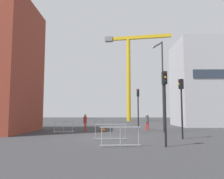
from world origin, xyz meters
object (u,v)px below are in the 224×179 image
at_px(traffic_light_corner, 165,96).
at_px(pedestrian_walking, 85,121).
at_px(streetlamp_tall, 162,79).
at_px(construction_crane, 130,64).
at_px(traffic_light_verge, 181,99).
at_px(traffic_cone_on_verge, 103,128).
at_px(traffic_light_median, 138,103).
at_px(traffic_light_near, 164,106).
at_px(pedestrian_waiting, 147,121).

bearing_deg(traffic_light_corner, pedestrian_walking, 117.89).
bearing_deg(streetlamp_tall, construction_crane, 91.71).
bearing_deg(traffic_light_corner, construction_crane, 88.69).
bearing_deg(traffic_light_verge, traffic_light_corner, -117.76).
xyz_separation_m(traffic_light_verge, traffic_cone_on_verge, (-5.87, 6.88, -2.51)).
bearing_deg(traffic_light_verge, streetlamp_tall, 92.04).
xyz_separation_m(traffic_light_corner, traffic_cone_on_verge, (-3.85, 10.70, -2.43)).
height_order(traffic_light_median, traffic_light_near, traffic_light_median).
distance_m(traffic_light_corner, traffic_cone_on_verge, 11.63).
bearing_deg(traffic_light_near, traffic_light_median, -136.22).
xyz_separation_m(traffic_light_near, traffic_light_verge, (-0.74, -9.04, 0.21)).
height_order(traffic_light_median, traffic_cone_on_verge, traffic_light_median).
relative_size(construction_crane, pedestrian_walking, 11.77).
bearing_deg(traffic_light_median, pedestrian_waiting, 64.06).
height_order(traffic_light_near, traffic_cone_on_verge, traffic_light_near).
height_order(construction_crane, pedestrian_walking, construction_crane).
bearing_deg(construction_crane, streetlamp_tall, -88.29).
bearing_deg(traffic_cone_on_verge, traffic_light_near, 18.07).
bearing_deg(traffic_cone_on_verge, pedestrian_waiting, 18.85).
distance_m(traffic_light_median, traffic_light_verge, 6.46).
xyz_separation_m(traffic_light_corner, traffic_light_verge, (2.01, 3.83, 0.08)).
bearing_deg(traffic_light_corner, traffic_light_median, 92.49).
height_order(streetlamp_tall, traffic_light_near, streetlamp_tall).
relative_size(traffic_light_near, traffic_light_verge, 0.92).
bearing_deg(construction_crane, traffic_cone_on_verge, -99.30).
height_order(traffic_light_near, traffic_light_verge, traffic_light_verge).
relative_size(streetlamp_tall, traffic_light_verge, 2.06).
xyz_separation_m(streetlamp_tall, pedestrian_waiting, (-1.04, 2.85, -4.03)).
distance_m(traffic_light_verge, pedestrian_walking, 10.39).
distance_m(traffic_light_near, pedestrian_walking, 8.83).
height_order(pedestrian_walking, traffic_cone_on_verge, pedestrian_walking).
bearing_deg(pedestrian_walking, traffic_light_median, -8.87).
height_order(traffic_light_corner, pedestrian_waiting, traffic_light_corner).
bearing_deg(traffic_cone_on_verge, streetlamp_tall, -12.58).
height_order(construction_crane, traffic_light_median, construction_crane).
bearing_deg(streetlamp_tall, pedestrian_waiting, 110.01).
bearing_deg(traffic_light_near, pedestrian_waiting, -163.79).
distance_m(construction_crane, traffic_light_verge, 37.45).
height_order(traffic_light_corner, traffic_cone_on_verge, traffic_light_corner).
xyz_separation_m(pedestrian_waiting, traffic_cone_on_verge, (-4.63, -1.58, -0.71)).
bearing_deg(traffic_light_near, pedestrian_walking, -165.03).
distance_m(traffic_light_corner, traffic_light_verge, 4.32).
relative_size(pedestrian_waiting, traffic_cone_on_verge, 2.69).
bearing_deg(traffic_light_median, traffic_light_verge, -67.81).
distance_m(pedestrian_walking, pedestrian_waiting, 6.61).
xyz_separation_m(streetlamp_tall, pedestrian_walking, (-7.44, 1.18, -4.07)).
xyz_separation_m(traffic_light_near, pedestrian_waiting, (-1.98, -0.58, -1.59)).
height_order(traffic_light_verge, traffic_cone_on_verge, traffic_light_verge).
bearing_deg(traffic_light_median, construction_crane, 87.45).
height_order(traffic_light_corner, pedestrian_walking, traffic_light_corner).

